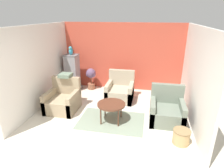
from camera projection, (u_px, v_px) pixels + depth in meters
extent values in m
plane|color=beige|center=(94.00, 153.00, 3.82)|extent=(20.00, 20.00, 0.00)
cube|color=#C64C38|center=(122.00, 57.00, 6.76)|extent=(4.35, 0.06, 2.40)
cube|color=silver|center=(40.00, 67.00, 5.47)|extent=(0.06, 3.64, 2.40)
cube|color=silver|center=(196.00, 77.00, 4.66)|extent=(0.06, 3.64, 2.40)
cube|color=gray|center=(111.00, 121.00, 4.97)|extent=(1.71, 1.14, 0.01)
cylinder|color=#512D1E|center=(111.00, 104.00, 4.80)|extent=(0.72, 0.72, 0.04)
cylinder|color=#512D1E|center=(101.00, 117.00, 4.73)|extent=(0.04, 0.04, 0.47)
cylinder|color=#512D1E|center=(118.00, 118.00, 4.64)|extent=(0.04, 0.04, 0.47)
cylinder|color=#512D1E|center=(105.00, 108.00, 5.14)|extent=(0.04, 0.04, 0.47)
cylinder|color=#512D1E|center=(121.00, 110.00, 5.05)|extent=(0.04, 0.04, 0.47)
cube|color=#9E896B|center=(63.00, 104.00, 5.45)|extent=(0.85, 0.86, 0.40)
cube|color=#9E896B|center=(66.00, 85.00, 5.62)|extent=(0.85, 0.14, 0.52)
cube|color=#9E896B|center=(51.00, 100.00, 5.49)|extent=(0.12, 0.86, 0.58)
cube|color=#9E896B|center=(74.00, 102.00, 5.35)|extent=(0.12, 0.86, 0.58)
cube|color=slate|center=(166.00, 115.00, 4.88)|extent=(0.85, 0.86, 0.40)
cube|color=slate|center=(167.00, 93.00, 5.04)|extent=(0.85, 0.14, 0.52)
cube|color=slate|center=(152.00, 110.00, 4.91)|extent=(0.12, 0.86, 0.58)
cube|color=slate|center=(182.00, 113.00, 4.78)|extent=(0.12, 0.86, 0.58)
cube|color=tan|center=(120.00, 94.00, 6.13)|extent=(0.85, 0.86, 0.40)
cube|color=tan|center=(122.00, 77.00, 6.30)|extent=(0.85, 0.14, 0.52)
cube|color=tan|center=(109.00, 91.00, 6.17)|extent=(0.12, 0.86, 0.58)
cube|color=tan|center=(131.00, 92.00, 6.03)|extent=(0.12, 0.86, 0.58)
cube|color=slate|center=(74.00, 88.00, 7.02)|extent=(0.52, 0.52, 0.11)
cube|color=#939399|center=(72.00, 72.00, 6.79)|extent=(0.43, 0.43, 1.18)
cube|color=slate|center=(71.00, 55.00, 6.57)|extent=(0.46, 0.46, 0.03)
ellipsoid|color=teal|center=(71.00, 52.00, 6.53)|extent=(0.14, 0.17, 0.22)
sphere|color=teal|center=(70.00, 48.00, 6.47)|extent=(0.12, 0.12, 0.12)
cone|color=gold|center=(70.00, 49.00, 6.42)|extent=(0.05, 0.05, 0.05)
cone|color=teal|center=(72.00, 52.00, 6.61)|extent=(0.07, 0.14, 0.19)
cylinder|color=brown|center=(91.00, 86.00, 7.05)|extent=(0.27, 0.27, 0.21)
cylinder|color=brown|center=(91.00, 80.00, 6.97)|extent=(0.03, 0.03, 0.28)
sphere|color=#664C6B|center=(91.00, 73.00, 6.87)|extent=(0.35, 0.35, 0.35)
sphere|color=#664C6B|center=(89.00, 74.00, 6.95)|extent=(0.21, 0.21, 0.21)
sphere|color=#664C6B|center=(93.00, 75.00, 6.85)|extent=(0.19, 0.19, 0.19)
cylinder|color=tan|center=(181.00, 137.00, 4.06)|extent=(0.36, 0.36, 0.33)
cylinder|color=olive|center=(182.00, 131.00, 4.01)|extent=(0.37, 0.37, 0.02)
cube|color=slate|center=(66.00, 75.00, 5.51)|extent=(0.35, 0.35, 0.10)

